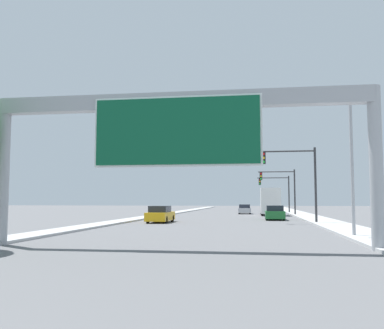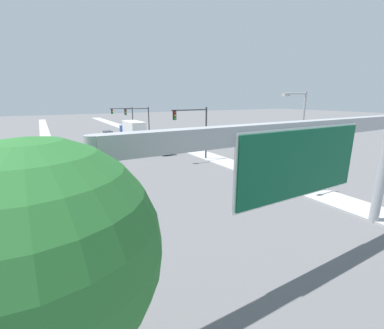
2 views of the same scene
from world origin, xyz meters
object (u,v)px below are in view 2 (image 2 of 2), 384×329
object	(u,v)px
street_lamp_right	(299,135)
sign_gantry	(298,158)
car_mid_left	(108,135)
truck_box_primary	(133,130)
palm_tree_foreground	(44,256)
traffic_light_far_intersection	(125,116)
traffic_light_near_intersection	(196,125)
car_near_left	(94,168)
traffic_light_mid_block	(141,117)
car_mid_center	(163,148)

from	to	relation	value
street_lamp_right	sign_gantry	bearing A→B (deg)	-142.60
car_mid_left	truck_box_primary	size ratio (longest dim) A/B	0.48
palm_tree_foreground	truck_box_primary	bearing A→B (deg)	70.77
truck_box_primary	traffic_light_far_intersection	distance (m)	10.24
traffic_light_far_intersection	palm_tree_foreground	distance (m)	55.00
car_mid_left	traffic_light_far_intersection	bearing A→B (deg)	42.87
traffic_light_near_intersection	car_near_left	bearing A→B (deg)	-179.97
car_mid_left	traffic_light_near_intersection	bearing A→B (deg)	-78.28
traffic_light_mid_block	street_lamp_right	xyz separation A→B (m)	(1.34, -33.79, 0.70)
car_mid_left	traffic_light_near_intersection	xyz separation A→B (m)	(5.24, -25.26, 3.82)
truck_box_primary	palm_tree_foreground	xyz separation A→B (m)	(-14.85, -42.59, 3.23)
traffic_light_mid_block	palm_tree_foreground	distance (m)	45.58
truck_box_primary	palm_tree_foreground	distance (m)	45.22
sign_gantry	traffic_light_near_intersection	distance (m)	21.30
sign_gantry	truck_box_primary	xyz separation A→B (m)	(5.25, 40.23, -3.39)
car_near_left	palm_tree_foreground	bearing A→B (deg)	-100.97
truck_box_primary	traffic_light_mid_block	bearing A→B (deg)	-4.15
car_near_left	sign_gantry	bearing A→B (deg)	-75.36
car_mid_center	palm_tree_foreground	distance (m)	32.75
car_mid_center	palm_tree_foreground	size ratio (longest dim) A/B	0.61
sign_gantry	palm_tree_foreground	world-z (taller)	palm_tree_foreground
car_mid_left	truck_box_primary	world-z (taller)	truck_box_primary
traffic_light_mid_block	sign_gantry	bearing A→B (deg)	-99.79
car_near_left	street_lamp_right	world-z (taller)	street_lamp_right
sign_gantry	traffic_light_mid_block	bearing A→B (deg)	80.21
car_mid_center	sign_gantry	bearing A→B (deg)	-101.21
car_near_left	street_lamp_right	xyz separation A→B (m)	(13.52, -13.78, 4.14)
car_near_left	traffic_light_far_intersection	size ratio (longest dim) A/B	0.82
traffic_light_far_intersection	traffic_light_near_intersection	bearing A→B (deg)	-89.74
truck_box_primary	car_mid_left	bearing A→B (deg)	124.25
car_mid_left	car_mid_center	bearing A→B (deg)	-79.49
sign_gantry	car_mid_center	size ratio (longest dim) A/B	3.92
car_mid_center	traffic_light_far_intersection	size ratio (longest dim) A/B	0.75
car_near_left	palm_tree_foreground	distance (m)	23.28
truck_box_primary	traffic_light_mid_block	world-z (taller)	traffic_light_mid_block
truck_box_primary	palm_tree_foreground	bearing A→B (deg)	-109.23
car_near_left	street_lamp_right	size ratio (longest dim) A/B	0.58
traffic_light_mid_block	street_lamp_right	world-z (taller)	street_lamp_right
car_near_left	traffic_light_near_intersection	xyz separation A→B (m)	(12.24, 0.01, 3.77)
car_mid_center	traffic_light_mid_block	world-z (taller)	traffic_light_mid_block
sign_gantry	car_near_left	distance (m)	21.25
traffic_light_far_intersection	street_lamp_right	distance (m)	43.82
traffic_light_far_intersection	traffic_light_mid_block	bearing A→B (deg)	-89.61
car_mid_center	car_near_left	world-z (taller)	car_near_left
sign_gantry	street_lamp_right	bearing A→B (deg)	37.40
sign_gantry	car_mid_center	distance (m)	27.38
truck_box_primary	traffic_light_mid_block	xyz separation A→B (m)	(1.67, -0.12, 2.35)
traffic_light_mid_block	traffic_light_far_intersection	xyz separation A→B (m)	(-0.07, 10.00, -0.19)
sign_gantry	truck_box_primary	size ratio (longest dim) A/B	1.90
street_lamp_right	truck_box_primary	bearing A→B (deg)	95.08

